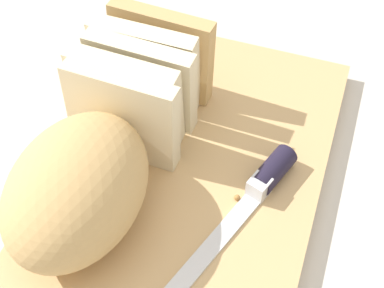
% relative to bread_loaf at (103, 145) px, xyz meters
% --- Properties ---
extents(ground_plane, '(3.00, 3.00, 0.00)m').
position_rel_bread_loaf_xyz_m(ground_plane, '(0.05, -0.07, -0.07)').
color(ground_plane, beige).
extents(cutting_board, '(0.41, 0.28, 0.02)m').
position_rel_bread_loaf_xyz_m(cutting_board, '(0.05, -0.07, -0.06)').
color(cutting_board, tan).
rests_on(cutting_board, ground_plane).
extents(bread_loaf, '(0.29, 0.13, 0.10)m').
position_rel_bread_loaf_xyz_m(bread_loaf, '(0.00, 0.00, 0.00)').
color(bread_loaf, tan).
rests_on(bread_loaf, cutting_board).
extents(bread_knife, '(0.25, 0.09, 0.02)m').
position_rel_bread_loaf_xyz_m(bread_knife, '(0.03, -0.15, -0.04)').
color(bread_knife, silver).
rests_on(bread_knife, cutting_board).
extents(crumb_near_knife, '(0.01, 0.01, 0.01)m').
position_rel_bread_loaf_xyz_m(crumb_near_knife, '(0.02, -0.13, -0.05)').
color(crumb_near_knife, '#A8753D').
rests_on(crumb_near_knife, cutting_board).
extents(crumb_near_loaf, '(0.00, 0.00, 0.00)m').
position_rel_bread_loaf_xyz_m(crumb_near_loaf, '(-0.02, -0.04, -0.05)').
color(crumb_near_loaf, '#A8753D').
rests_on(crumb_near_loaf, cutting_board).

